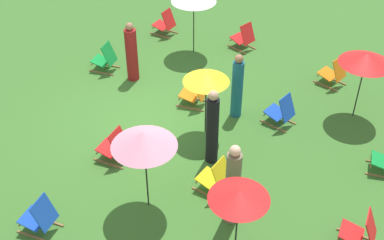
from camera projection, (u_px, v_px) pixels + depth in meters
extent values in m
plane|color=#386B28|center=(151.00, 120.00, 12.66)|extent=(40.00, 40.00, 0.00)
cube|color=olive|center=(283.00, 118.00, 12.70)|extent=(0.14, 0.76, 0.04)
cube|color=olive|center=(273.00, 126.00, 12.43)|extent=(0.14, 0.76, 0.04)
cube|color=#1947B7|center=(275.00, 112.00, 12.46)|extent=(0.54, 0.50, 0.13)
cube|color=#1947B7|center=(287.00, 108.00, 12.14)|extent=(0.51, 0.31, 0.57)
cylinder|color=olive|center=(268.00, 111.00, 12.61)|extent=(0.44, 0.09, 0.03)
cube|color=olive|center=(383.00, 164.00, 11.35)|extent=(0.23, 0.74, 0.04)
cube|color=olive|center=(383.00, 177.00, 11.02)|extent=(0.23, 0.74, 0.04)
cube|color=#148C38|center=(381.00, 161.00, 11.06)|extent=(0.58, 0.54, 0.13)
cylinder|color=olive|center=(371.00, 161.00, 11.15)|extent=(0.43, 0.14, 0.03)
cube|color=olive|center=(195.00, 99.00, 13.36)|extent=(0.21, 0.75, 0.04)
cube|color=olive|center=(190.00, 108.00, 13.03)|extent=(0.21, 0.75, 0.04)
cube|color=orange|center=(189.00, 95.00, 13.07)|extent=(0.57, 0.53, 0.13)
cube|color=orange|center=(200.00, 88.00, 12.82)|extent=(0.52, 0.35, 0.57)
cylinder|color=olive|center=(182.00, 96.00, 13.16)|extent=(0.43, 0.13, 0.03)
cube|color=olive|center=(119.00, 152.00, 11.67)|extent=(0.13, 0.76, 0.04)
cube|color=olive|center=(108.00, 164.00, 11.35)|extent=(0.13, 0.76, 0.04)
cube|color=red|center=(109.00, 148.00, 11.39)|extent=(0.53, 0.49, 0.13)
cube|color=red|center=(119.00, 142.00, 11.12)|extent=(0.51, 0.31, 0.57)
cylinder|color=olive|center=(102.00, 148.00, 11.50)|extent=(0.44, 0.08, 0.03)
cube|color=olive|center=(168.00, 30.00, 16.42)|extent=(0.05, 0.76, 0.04)
cube|color=olive|center=(160.00, 36.00, 16.12)|extent=(0.05, 0.76, 0.04)
cube|color=red|center=(161.00, 25.00, 16.16)|extent=(0.49, 0.44, 0.13)
cube|color=red|center=(169.00, 19.00, 15.86)|extent=(0.48, 0.26, 0.57)
cylinder|color=olive|center=(156.00, 26.00, 16.28)|extent=(0.44, 0.04, 0.03)
cube|color=olive|center=(47.00, 221.00, 10.04)|extent=(0.18, 0.75, 0.04)
cube|color=olive|center=(34.00, 237.00, 9.71)|extent=(0.18, 0.75, 0.04)
cube|color=#1947B7|center=(34.00, 218.00, 9.75)|extent=(0.55, 0.52, 0.13)
cube|color=#1947B7|center=(44.00, 213.00, 9.49)|extent=(0.52, 0.33, 0.57)
cylinder|color=olive|center=(26.00, 218.00, 9.85)|extent=(0.44, 0.11, 0.03)
cube|color=olive|center=(334.00, 80.00, 14.09)|extent=(0.18, 0.75, 0.04)
cube|color=olive|center=(325.00, 86.00, 13.84)|extent=(0.18, 0.75, 0.04)
cube|color=orange|center=(328.00, 74.00, 13.87)|extent=(0.55, 0.52, 0.13)
cube|color=orange|center=(339.00, 69.00, 13.53)|extent=(0.52, 0.33, 0.57)
cylinder|color=olive|center=(321.00, 73.00, 14.02)|extent=(0.44, 0.11, 0.03)
cube|color=olive|center=(356.00, 235.00, 9.75)|extent=(0.15, 0.76, 0.04)
cube|color=red|center=(351.00, 233.00, 9.47)|extent=(0.54, 0.50, 0.13)
cube|color=red|center=(371.00, 228.00, 9.20)|extent=(0.51, 0.32, 0.57)
cylinder|color=olive|center=(340.00, 232.00, 9.58)|extent=(0.44, 0.09, 0.03)
cube|color=olive|center=(246.00, 45.00, 15.67)|extent=(0.22, 0.75, 0.04)
cube|color=olive|center=(237.00, 49.00, 15.43)|extent=(0.22, 0.75, 0.04)
cube|color=red|center=(240.00, 39.00, 15.45)|extent=(0.57, 0.54, 0.13)
cube|color=red|center=(248.00, 34.00, 15.11)|extent=(0.53, 0.36, 0.57)
cylinder|color=olive|center=(235.00, 38.00, 15.61)|extent=(0.43, 0.13, 0.03)
cube|color=olive|center=(108.00, 65.00, 14.71)|extent=(0.21, 0.75, 0.04)
cube|color=olive|center=(101.00, 73.00, 14.38)|extent=(0.21, 0.75, 0.04)
cube|color=#148C38|center=(101.00, 61.00, 14.42)|extent=(0.57, 0.53, 0.13)
cube|color=#148C38|center=(109.00, 54.00, 14.17)|extent=(0.52, 0.35, 0.57)
cylinder|color=olive|center=(95.00, 62.00, 14.51)|extent=(0.43, 0.13, 0.03)
cube|color=olive|center=(218.00, 183.00, 10.88)|extent=(0.06, 0.76, 0.04)
cube|color=olive|center=(207.00, 195.00, 10.59)|extent=(0.06, 0.76, 0.04)
cube|color=yellow|center=(209.00, 178.00, 10.63)|extent=(0.50, 0.45, 0.13)
cube|color=yellow|center=(222.00, 174.00, 10.32)|extent=(0.49, 0.26, 0.57)
cylinder|color=olive|center=(201.00, 177.00, 10.76)|extent=(0.44, 0.04, 0.03)
cylinder|color=black|center=(237.00, 227.00, 8.80)|extent=(0.03, 0.03, 1.76)
cone|color=red|center=(239.00, 194.00, 8.32)|extent=(1.05, 1.05, 0.20)
cylinder|color=black|center=(194.00, 24.00, 14.80)|extent=(0.03, 0.03, 1.86)
cylinder|color=black|center=(206.00, 104.00, 11.78)|extent=(0.03, 0.03, 1.67)
cone|color=yellow|center=(206.00, 77.00, 11.33)|extent=(1.06, 1.06, 0.24)
cylinder|color=black|center=(146.00, 171.00, 9.84)|extent=(0.03, 0.03, 1.86)
cone|color=pink|center=(144.00, 139.00, 9.35)|extent=(1.26, 1.26, 0.32)
cylinder|color=black|center=(360.00, 86.00, 12.28)|extent=(0.03, 0.03, 1.79)
cone|color=red|center=(367.00, 58.00, 11.80)|extent=(1.27, 1.27, 0.30)
cylinder|color=#72664C|center=(233.00, 188.00, 9.58)|extent=(0.31, 0.31, 1.69)
sphere|color=beige|center=(235.00, 151.00, 9.01)|extent=(0.21, 0.21, 0.21)
cylinder|color=black|center=(212.00, 131.00, 10.98)|extent=(0.31, 0.31, 1.67)
sphere|color=tan|center=(213.00, 96.00, 10.41)|extent=(0.21, 0.21, 0.21)
cylinder|color=#195972|center=(237.00, 89.00, 12.38)|extent=(0.39, 0.39, 1.53)
sphere|color=#936647|center=(239.00, 59.00, 11.85)|extent=(0.21, 0.21, 0.21)
cylinder|color=maroon|center=(132.00, 55.00, 13.73)|extent=(0.35, 0.35, 1.51)
sphere|color=#936647|center=(129.00, 26.00, 13.21)|extent=(0.21, 0.21, 0.21)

